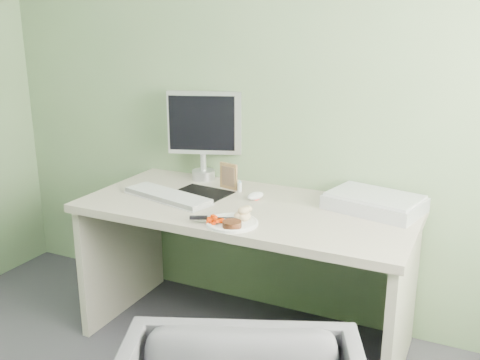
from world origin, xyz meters
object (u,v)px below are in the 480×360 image
at_px(plate, 232,223).
at_px(scanner, 374,203).
at_px(monitor, 204,130).
at_px(desk, 246,240).

height_order(plate, scanner, scanner).
bearing_deg(scanner, plate, -125.92).
bearing_deg(monitor, scanner, -26.30).
relative_size(plate, monitor, 0.46).
height_order(desk, plate, plate).
distance_m(scanner, monitor, 1.01).
bearing_deg(scanner, monitor, -174.26).
height_order(desk, scanner, scanner).
bearing_deg(monitor, desk, -57.03).
bearing_deg(desk, scanner, 18.49).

